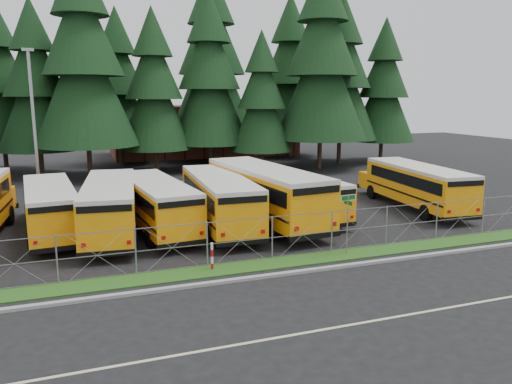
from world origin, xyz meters
The scene contains 27 objects.
ground centered at (0.00, 0.00, 0.00)m, with size 120.00×120.00×0.00m, color black.
curb centered at (0.00, -3.10, 0.06)m, with size 50.00×0.25×0.12m, color gray.
grass_verge centered at (0.00, -1.70, 0.03)m, with size 50.00×1.40×0.06m, color #214614.
road_lane_line centered at (0.00, -8.00, 0.01)m, with size 50.00×0.12×0.01m, color beige.
chainlink_fence centered at (0.00, -1.00, 1.00)m, with size 44.00×0.10×2.00m, color gray, non-canonical shape.
brick_building centered at (6.00, 40.00, 3.00)m, with size 22.00×10.00×6.00m, color maroon.
bus_1 centered at (-10.53, 6.80, 1.34)m, with size 2.41×10.23×2.68m, color orange, non-canonical shape.
bus_2 centered at (-7.51, 5.61, 1.44)m, with size 2.60×11.00×2.88m, color orange, non-canonical shape.
bus_3 centered at (-5.17, 5.74, 1.39)m, with size 2.50×10.59×2.78m, color orange, non-canonical shape.
bus_4 centered at (-1.77, 5.27, 1.47)m, with size 2.64×11.19×2.93m, color orange, non-canonical shape.
bus_5 centered at (0.90, 5.41, 1.63)m, with size 2.93×12.43×3.26m, color orange, non-canonical shape.
bus_6 centered at (3.41, 6.04, 1.29)m, with size 2.32×9.84×2.58m, color orange, non-canonical shape.
bus_east centered at (11.44, 5.39, 1.43)m, with size 2.57×10.89×2.86m, color orange, non-canonical shape.
street_sign centered at (2.51, -1.52, 2.03)m, with size 0.83×0.55×2.81m.
striped_bollard centered at (-3.93, -1.51, 0.60)m, with size 0.11×0.11×1.20m, color #B20C0C.
light_standard centered at (-11.46, 14.01, 5.50)m, with size 0.70×0.35×10.14m.
conifer_2 centered at (-12.11, 28.46, 7.90)m, with size 7.14×7.14×15.79m, color black, non-canonical shape.
conifer_3 centered at (-7.98, 25.35, 9.84)m, with size 8.90×8.90×19.69m, color black, non-canonical shape.
conifer_4 centered at (-1.88, 26.73, 7.64)m, with size 6.91×6.91×15.29m, color black, non-canonical shape.
conifer_5 centered at (3.57, 27.14, 8.66)m, with size 7.83×7.83×17.31m, color black, non-canonical shape.
conifer_6 centered at (7.91, 24.24, 6.66)m, with size 6.03×6.03×13.33m, color black, non-canonical shape.
conifer_7 centered at (13.94, 23.72, 10.08)m, with size 9.11×9.11×20.16m, color black, non-canonical shape.
conifer_8 centered at (17.78, 26.65, 8.86)m, with size 8.01×8.01×17.72m, color black, non-canonical shape.
conifer_9 centered at (22.93, 26.41, 7.75)m, with size 7.01×7.01×15.49m, color black, non-canonical shape.
conifer_11 centered at (-4.51, 33.60, 8.10)m, with size 7.33×7.33×16.21m, color black, non-canonical shape.
conifer_12 centered at (5.54, 33.55, 10.50)m, with size 9.50×9.50×21.01m, color black, non-canonical shape.
conifer_13 centered at (15.33, 34.48, 9.45)m, with size 8.55×8.55×18.90m, color black, non-canonical shape.
Camera 1 is at (-9.00, -21.01, 7.28)m, focal length 35.00 mm.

